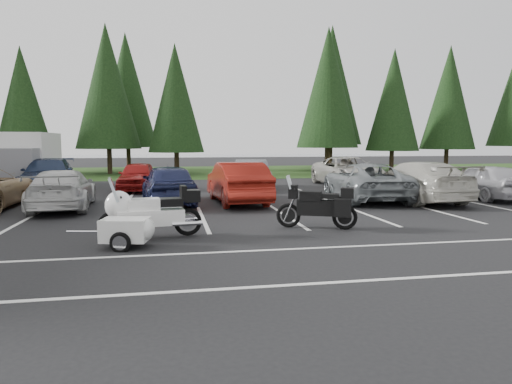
% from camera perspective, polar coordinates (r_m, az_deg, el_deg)
% --- Properties ---
extents(ground, '(120.00, 120.00, 0.00)m').
position_cam_1_polar(ground, '(13.40, -8.50, -4.09)').
color(ground, black).
rests_on(ground, ground).
extents(grass_strip, '(80.00, 16.00, 0.01)m').
position_cam_1_polar(grass_strip, '(37.25, -9.91, 2.48)').
color(grass_strip, '#213811').
rests_on(grass_strip, ground).
extents(lake_water, '(70.00, 50.00, 0.02)m').
position_cam_1_polar(lake_water, '(68.36, -6.90, 4.19)').
color(lake_water, slate).
rests_on(lake_water, ground).
extents(box_truck, '(2.40, 5.60, 2.90)m').
position_cam_1_polar(box_truck, '(26.77, -27.03, 3.56)').
color(box_truck, silver).
rests_on(box_truck, ground).
extents(stall_markings, '(32.00, 16.00, 0.01)m').
position_cam_1_polar(stall_markings, '(15.37, -8.78, -2.75)').
color(stall_markings, silver).
rests_on(stall_markings, ground).
extents(conifer_3, '(3.87, 3.87, 9.02)m').
position_cam_1_polar(conifer_3, '(36.12, -27.19, 10.14)').
color(conifer_3, '#332316').
rests_on(conifer_3, ground).
extents(conifer_4, '(4.80, 4.80, 11.17)m').
position_cam_1_polar(conifer_4, '(36.59, -18.12, 12.44)').
color(conifer_4, '#332316').
rests_on(conifer_4, ground).
extents(conifer_5, '(4.14, 4.14, 9.63)m').
position_cam_1_polar(conifer_5, '(34.93, -10.03, 11.47)').
color(conifer_5, '#332316').
rests_on(conifer_5, ground).
extents(conifer_6, '(4.93, 4.93, 11.48)m').
position_cam_1_polar(conifer_6, '(37.66, 8.99, 12.76)').
color(conifer_6, '#332316').
rests_on(conifer_6, ground).
extents(conifer_7, '(4.27, 4.27, 9.94)m').
position_cam_1_polar(conifer_7, '(39.47, 16.81, 10.95)').
color(conifer_7, '#332316').
rests_on(conifer_7, ground).
extents(conifer_8, '(4.53, 4.53, 10.56)m').
position_cam_1_polar(conifer_8, '(42.95, 22.97, 10.81)').
color(conifer_8, '#332316').
rests_on(conifer_8, ground).
extents(conifer_back_b, '(4.97, 4.97, 11.58)m').
position_cam_1_polar(conifer_back_b, '(41.06, -15.87, 12.13)').
color(conifer_back_b, '#332316').
rests_on(conifer_back_b, ground).
extents(conifer_back_c, '(5.50, 5.50, 12.81)m').
position_cam_1_polar(conifer_back_c, '(42.82, 9.44, 13.00)').
color(conifer_back_c, '#332316').
rests_on(conifer_back_c, ground).
extents(car_near_3, '(2.34, 5.01, 1.41)m').
position_cam_1_polar(car_near_3, '(17.69, -23.03, 0.30)').
color(car_near_3, '#BBBBB9').
rests_on(car_near_3, ground).
extents(car_near_4, '(2.31, 4.78, 1.57)m').
position_cam_1_polar(car_near_4, '(17.85, -10.89, 0.99)').
color(car_near_4, '#1B2044').
rests_on(car_near_4, ground).
extents(car_near_5, '(2.06, 5.02, 1.62)m').
position_cam_1_polar(car_near_5, '(17.99, -2.33, 1.21)').
color(car_near_5, maroon).
rests_on(car_near_5, ground).
extents(car_near_6, '(3.09, 5.74, 1.53)m').
position_cam_1_polar(car_near_6, '(19.37, 13.50, 1.27)').
color(car_near_6, gray).
rests_on(car_near_6, ground).
extents(car_near_7, '(2.41, 5.63, 1.62)m').
position_cam_1_polar(car_near_7, '(19.62, 19.42, 1.27)').
color(car_near_7, beige).
rests_on(car_near_7, ground).
extents(car_near_8, '(1.83, 4.43, 1.50)m').
position_cam_1_polar(car_near_8, '(21.57, 26.66, 1.23)').
color(car_near_8, '#B7B6BC').
rests_on(car_near_8, ground).
extents(car_far_1, '(2.80, 5.71, 1.60)m').
position_cam_1_polar(car_far_1, '(24.32, -24.50, 1.94)').
color(car_far_1, '#1A2742').
rests_on(car_far_1, ground).
extents(car_far_2, '(1.92, 4.29, 1.43)m').
position_cam_1_polar(car_far_2, '(23.30, -14.55, 1.93)').
color(car_far_2, maroon).
rests_on(car_far_2, ground).
extents(car_far_3, '(1.92, 4.60, 1.48)m').
position_cam_1_polar(car_far_3, '(23.34, -0.53, 2.19)').
color(car_far_3, slate).
rests_on(car_far_3, ground).
extents(car_far_4, '(2.80, 5.83, 1.60)m').
position_cam_1_polar(car_far_4, '(25.35, 11.34, 2.53)').
color(car_far_4, '#ABA79D').
rests_on(car_far_4, ground).
extents(touring_motorcycle, '(2.90, 1.17, 1.56)m').
position_cam_1_polar(touring_motorcycle, '(11.64, -13.03, -1.85)').
color(touring_motorcycle, white).
rests_on(touring_motorcycle, ground).
extents(cargo_trailer, '(1.62, 1.12, 0.68)m').
position_cam_1_polar(cargo_trailer, '(10.77, -16.01, -4.94)').
color(cargo_trailer, white).
rests_on(cargo_trailer, ground).
extents(adventure_motorcycle, '(2.60, 1.74, 1.50)m').
position_cam_1_polar(adventure_motorcycle, '(12.68, 7.56, -1.23)').
color(adventure_motorcycle, black).
rests_on(adventure_motorcycle, ground).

